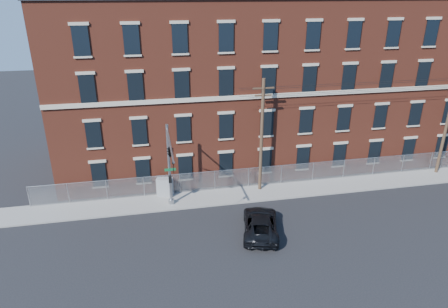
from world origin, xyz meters
The scene contains 9 objects.
ground centered at (0.00, 0.00, 0.00)m, with size 140.00×140.00×0.00m, color black.
sidewalk centered at (12.00, 5.00, 0.06)m, with size 65.00×3.00×0.12m, color gray.
mill_building centered at (12.00, 13.93, 8.15)m, with size 55.30×14.32×16.30m.
chain_link_fence centered at (12.00, 6.30, 1.06)m, with size 59.06×0.06×1.85m.
traffic_signal_mast centered at (-6.00, 2.18, 5.39)m, with size 0.90×6.75×7.00m.
utility_pole_near centered at (2.00, 5.60, 5.34)m, with size 1.80×0.28×10.00m.
utility_pole_mid centered at (20.00, 5.60, 5.34)m, with size 1.80×0.28×10.00m.
pickup_truck centered at (0.18, -0.89, 0.75)m, with size 2.48×5.38×1.49m, color black.
utility_cabinet centered at (-6.41, 6.00, 0.96)m, with size 1.34×0.67×1.67m, color gray.
Camera 1 is at (-7.35, -24.85, 16.82)m, focal length 31.78 mm.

